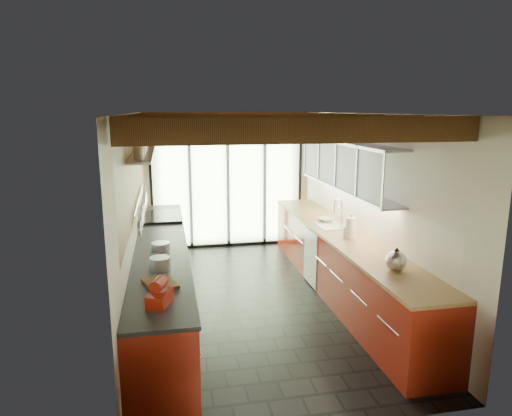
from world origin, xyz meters
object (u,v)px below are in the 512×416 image
object	(u,v)px
stand_mixer	(159,294)
paper_towel	(351,228)
kettle	(396,260)
soap_bottle	(348,230)
bowl	(325,220)

from	to	relation	value
stand_mixer	paper_towel	world-z (taller)	paper_towel
kettle	paper_towel	bearing A→B (deg)	90.00
kettle	soap_bottle	xyz separation A→B (m)	(0.00, 1.35, -0.02)
kettle	soap_bottle	bearing A→B (deg)	90.00
paper_towel	soap_bottle	distance (m)	0.09
stand_mixer	soap_bottle	distance (m)	3.10
paper_towel	bowl	world-z (taller)	paper_towel
kettle	paper_towel	xyz separation A→B (m)	(-0.00, 1.27, 0.03)
kettle	soap_bottle	distance (m)	1.35
bowl	paper_towel	bearing A→B (deg)	-90.00
soap_bottle	bowl	bearing A→B (deg)	90.00
paper_towel	bowl	bearing A→B (deg)	90.00
stand_mixer	paper_towel	xyz separation A→B (m)	(2.54, 1.70, 0.04)
kettle	bowl	distance (m)	2.27
kettle	bowl	world-z (taller)	kettle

